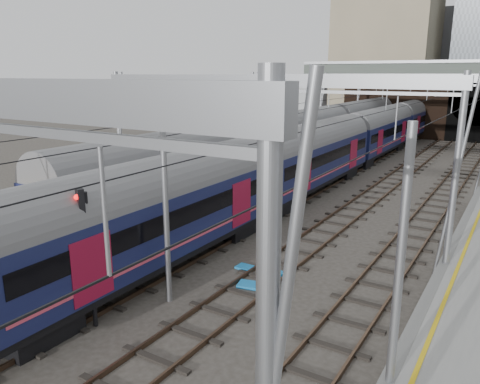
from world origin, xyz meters
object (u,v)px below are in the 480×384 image
Objects in this scene: relay_cabinet at (32,270)px; train_second at (335,129)px; train_main at (351,142)px; signal_near_centre at (87,241)px.

train_second is at bearing 91.68° from relay_cabinet.
relay_cabinet is (-3.47, -27.09, -1.92)m from train_main.
relay_cabinet is at bearing -89.10° from train_second.
train_main is 0.95× the size of train_second.
train_main is 13.88× the size of signal_near_centre.
train_main is at bearing 83.49° from relay_cabinet.
signal_near_centre is (5.07, -35.12, 0.37)m from train_second.
train_second is at bearing 122.21° from signal_near_centre.
train_main is at bearing -60.28° from train_second.
signal_near_centre is at bearing -11.95° from relay_cabinet.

